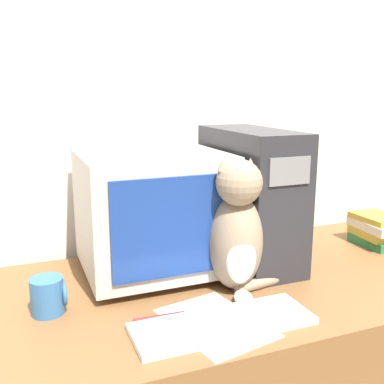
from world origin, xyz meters
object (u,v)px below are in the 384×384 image
object	(u,v)px
crt_monitor	(153,212)
computer_tower	(250,196)
cat	(236,232)
keyboard	(223,323)
pen	(159,316)
book_stack	(377,230)
mug	(48,296)

from	to	relation	value
crt_monitor	computer_tower	xyz separation A→B (m)	(0.35, -0.02, 0.03)
crt_monitor	cat	size ratio (longest dim) A/B	1.11
keyboard	pen	size ratio (longest dim) A/B	3.37
book_stack	mug	xyz separation A→B (m)	(-1.24, -0.11, -0.01)
pen	mug	xyz separation A→B (m)	(-0.27, 0.14, 0.05)
crt_monitor	cat	distance (m)	0.30
book_stack	cat	bearing A→B (deg)	-167.28
book_stack	pen	xyz separation A→B (m)	(-0.97, -0.24, -0.06)
computer_tower	keyboard	xyz separation A→B (m)	(-0.29, -0.40, -0.22)
keyboard	cat	size ratio (longest dim) A/B	1.16
book_stack	computer_tower	bearing A→B (deg)	175.15
keyboard	book_stack	size ratio (longest dim) A/B	2.22
keyboard	book_stack	world-z (taller)	book_stack
crt_monitor	keyboard	xyz separation A→B (m)	(0.06, -0.42, -0.20)
crt_monitor	book_stack	world-z (taller)	crt_monitor
keyboard	book_stack	distance (m)	0.90
crt_monitor	book_stack	xyz separation A→B (m)	(0.89, -0.07, -0.15)
mug	crt_monitor	bearing A→B (deg)	26.23
crt_monitor	pen	world-z (taller)	crt_monitor
computer_tower	cat	distance (m)	0.26
cat	book_stack	distance (m)	0.73
crt_monitor	computer_tower	distance (m)	0.35
cat	computer_tower	bearing A→B (deg)	65.57
keyboard	cat	xyz separation A→B (m)	(0.13, 0.19, 0.17)
cat	book_stack	world-z (taller)	cat
cat	book_stack	bearing A→B (deg)	25.73
keyboard	mug	world-z (taller)	mug
computer_tower	book_stack	bearing A→B (deg)	-4.85
cat	pen	distance (m)	0.34
computer_tower	pen	xyz separation A→B (m)	(-0.43, -0.29, -0.23)
computer_tower	book_stack	xyz separation A→B (m)	(0.54, -0.05, -0.17)
crt_monitor	mug	size ratio (longest dim) A/B	4.48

